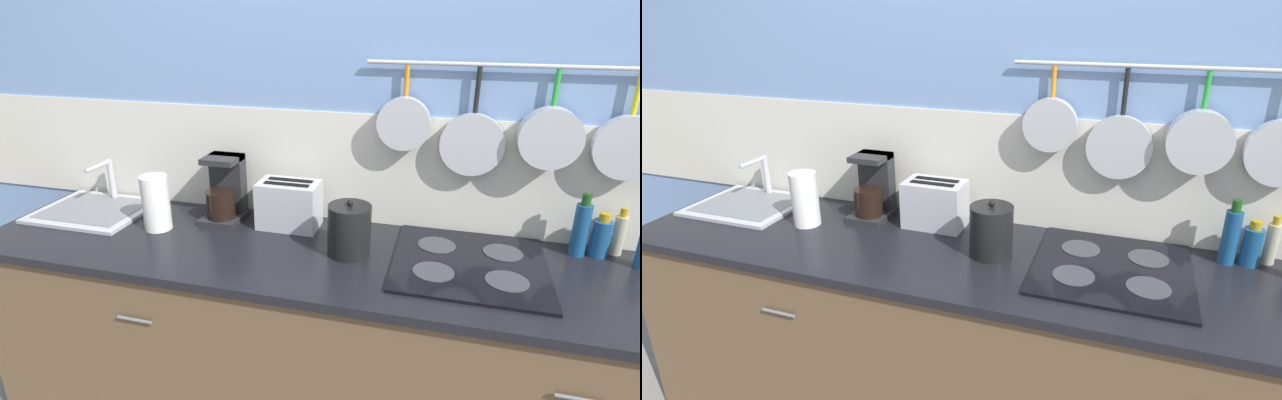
{
  "view_description": "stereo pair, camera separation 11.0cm",
  "coord_description": "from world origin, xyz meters",
  "views": [
    {
      "loc": [
        0.32,
        -1.62,
        1.78
      ],
      "look_at": [
        -0.13,
        0.0,
        1.13
      ],
      "focal_mm": 28.0,
      "sensor_mm": 36.0,
      "label": 1
    },
    {
      "loc": [
        0.42,
        -1.59,
        1.78
      ],
      "look_at": [
        -0.13,
        0.0,
        1.13
      ],
      "focal_mm": 28.0,
      "sensor_mm": 36.0,
      "label": 2
    }
  ],
  "objects": [
    {
      "name": "wall_back",
      "position": [
        0.0,
        0.37,
        1.27
      ],
      "size": [
        7.2,
        0.16,
        2.6
      ],
      "color": "#7293C6",
      "rests_on": "ground_plane"
    },
    {
      "name": "cabinet_base",
      "position": [
        0.0,
        -0.0,
        0.44
      ],
      "size": [
        2.97,
        0.65,
        0.88
      ],
      "color": "brown",
      "rests_on": "ground_plane"
    },
    {
      "name": "countertop",
      "position": [
        0.0,
        0.0,
        0.9
      ],
      "size": [
        3.01,
        0.67,
        0.03
      ],
      "color": "black",
      "rests_on": "cabinet_base"
    },
    {
      "name": "sink_basin",
      "position": [
        -1.23,
        0.12,
        0.93
      ],
      "size": [
        0.48,
        0.4,
        0.21
      ],
      "color": "#B7BABF",
      "rests_on": "countertop"
    },
    {
      "name": "paper_towel_roll",
      "position": [
        -0.85,
        0.04,
        1.03
      ],
      "size": [
        0.11,
        0.11,
        0.23
      ],
      "color": "white",
      "rests_on": "countertop"
    },
    {
      "name": "coffee_maker",
      "position": [
        -0.62,
        0.22,
        1.03
      ],
      "size": [
        0.16,
        0.19,
        0.28
      ],
      "color": "#262628",
      "rests_on": "countertop"
    },
    {
      "name": "toaster",
      "position": [
        -0.32,
        0.2,
        1.01
      ],
      "size": [
        0.27,
        0.16,
        0.2
      ],
      "color": "#B7BABF",
      "rests_on": "countertop"
    },
    {
      "name": "kettle",
      "position": [
        -0.03,
        0.03,
        1.01
      ],
      "size": [
        0.16,
        0.16,
        0.22
      ],
      "color": "black",
      "rests_on": "countertop"
    },
    {
      "name": "cooktop",
      "position": [
        0.41,
        0.05,
        0.92
      ],
      "size": [
        0.54,
        0.54,
        0.01
      ],
      "color": "black",
      "rests_on": "countertop"
    },
    {
      "name": "bottle_sesame_oil",
      "position": [
        0.8,
        0.24,
        1.02
      ],
      "size": [
        0.06,
        0.06,
        0.24
      ],
      "color": "navy",
      "rests_on": "countertop"
    },
    {
      "name": "bottle_olive_oil",
      "position": [
        0.87,
        0.26,
        0.99
      ],
      "size": [
        0.07,
        0.07,
        0.17
      ],
      "color": "navy",
      "rests_on": "countertop"
    },
    {
      "name": "bottle_cooking_wine",
      "position": [
        0.94,
        0.29,
        1.0
      ],
      "size": [
        0.04,
        0.04,
        0.18
      ],
      "color": "#BFB799",
      "rests_on": "countertop"
    }
  ]
}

